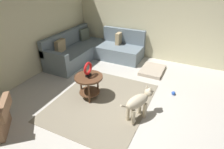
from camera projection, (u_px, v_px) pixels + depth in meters
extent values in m
cube|color=beige|center=(130.00, 117.00, 3.71)|extent=(6.00, 6.00, 0.10)
cube|color=beige|center=(7.00, 29.00, 4.14)|extent=(6.00, 0.12, 2.70)
cube|color=beige|center=(169.00, 16.00, 5.34)|extent=(0.12, 6.00, 2.70)
cube|color=gray|center=(102.00, 102.00, 4.07)|extent=(2.30, 1.90, 0.01)
cube|color=slate|center=(78.00, 54.00, 5.85)|extent=(2.20, 0.85, 0.42)
cube|color=slate|center=(67.00, 39.00, 5.77)|extent=(2.20, 0.14, 0.46)
cube|color=slate|center=(119.00, 52.00, 5.96)|extent=(0.85, 1.40, 0.42)
cube|color=slate|center=(124.00, 36.00, 6.03)|extent=(0.14, 1.40, 0.46)
cube|color=slate|center=(54.00, 56.00, 4.90)|extent=(0.16, 0.85, 0.22)
cube|color=slate|center=(84.00, 35.00, 6.34)|extent=(0.40, 0.23, 0.39)
cube|color=tan|center=(60.00, 46.00, 5.35)|extent=(0.39, 0.19, 0.39)
cube|color=tan|center=(119.00, 38.00, 5.98)|extent=(0.38, 0.13, 0.38)
cube|color=#936B4C|center=(4.00, 107.00, 3.12)|extent=(0.52, 0.47, 0.22)
cylinder|color=brown|center=(89.00, 77.00, 3.96)|extent=(0.60, 0.60, 0.04)
cylinder|color=brown|center=(90.00, 92.00, 4.14)|extent=(0.45, 0.45, 0.02)
cylinder|color=brown|center=(81.00, 86.00, 4.17)|extent=(0.04, 0.04, 0.50)
cylinder|color=brown|center=(89.00, 94.00, 3.90)|extent=(0.04, 0.04, 0.50)
cylinder|color=brown|center=(98.00, 85.00, 4.20)|extent=(0.04, 0.04, 0.50)
cube|color=black|center=(88.00, 75.00, 3.94)|extent=(0.12, 0.08, 0.05)
torus|color=red|center=(88.00, 68.00, 3.86)|extent=(0.28, 0.06, 0.28)
cube|color=#B2A38E|center=(152.00, 70.00, 5.26)|extent=(0.80, 0.60, 0.09)
cylinder|color=beige|center=(139.00, 107.00, 3.67)|extent=(0.07, 0.07, 0.32)
cylinder|color=beige|center=(145.00, 110.00, 3.58)|extent=(0.07, 0.07, 0.32)
cylinder|color=beige|center=(128.00, 113.00, 3.50)|extent=(0.07, 0.07, 0.32)
cylinder|color=beige|center=(133.00, 117.00, 3.40)|extent=(0.07, 0.07, 0.32)
ellipsoid|color=beige|center=(137.00, 101.00, 3.42)|extent=(0.56, 0.42, 0.24)
sphere|color=beige|center=(149.00, 92.00, 3.55)|extent=(0.17, 0.17, 0.17)
ellipsoid|color=beige|center=(151.00, 92.00, 3.60)|extent=(0.14, 0.11, 0.07)
cone|color=beige|center=(147.00, 86.00, 3.52)|extent=(0.06, 0.06, 0.07)
cone|color=beige|center=(151.00, 88.00, 3.46)|extent=(0.06, 0.06, 0.07)
cylinder|color=beige|center=(125.00, 107.00, 3.23)|extent=(0.20, 0.12, 0.16)
sphere|color=blue|center=(173.00, 93.00, 4.28)|extent=(0.09, 0.09, 0.09)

